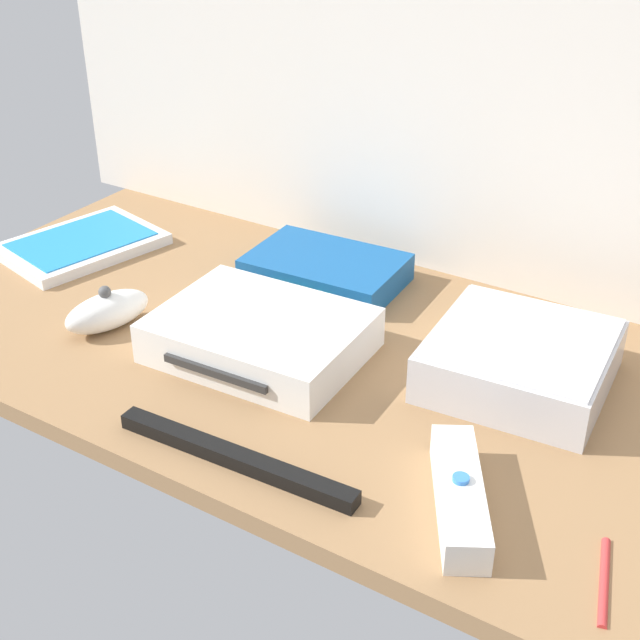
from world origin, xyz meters
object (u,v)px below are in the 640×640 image
(network_router, at_px, (326,270))
(remote_nunchuk, at_px, (107,311))
(game_console, at_px, (260,335))
(remote_wand, at_px, (459,495))
(game_case, at_px, (82,244))
(mini_computer, at_px, (520,360))
(sensor_bar, at_px, (234,457))
(stylus_pen, at_px, (605,579))

(network_router, bearing_deg, remote_nunchuk, -127.21)
(game_console, bearing_deg, network_router, 96.19)
(remote_wand, bearing_deg, game_case, 132.89)
(mini_computer, xyz_separation_m, remote_wand, (0.03, -0.20, -0.01))
(remote_nunchuk, bearing_deg, game_console, 30.85)
(game_case, height_order, network_router, network_router)
(game_console, bearing_deg, sensor_bar, -64.56)
(remote_wand, relative_size, sensor_bar, 0.61)
(game_console, relative_size, remote_nunchuk, 2.01)
(mini_computer, distance_m, network_router, 0.29)
(game_case, distance_m, remote_wand, 0.65)
(game_console, relative_size, remote_wand, 1.49)
(game_case, xyz_separation_m, remote_wand, (0.62, -0.19, 0.01))
(game_console, xyz_separation_m, remote_wand, (0.28, -0.11, -0.01))
(game_case, xyz_separation_m, sensor_bar, (0.43, -0.24, -0.00))
(game_case, relative_size, remote_nunchuk, 1.99)
(mini_computer, height_order, network_router, mini_computer)
(remote_nunchuk, distance_m, stylus_pen, 0.58)
(game_console, relative_size, network_router, 1.16)
(network_router, distance_m, sensor_bar, 0.35)
(game_case, height_order, remote_wand, remote_wand)
(mini_computer, distance_m, remote_wand, 0.20)
(game_console, height_order, sensor_bar, game_console)
(mini_computer, bearing_deg, network_router, 163.54)
(mini_computer, xyz_separation_m, stylus_pen, (0.15, -0.22, -0.02))
(mini_computer, height_order, game_case, mini_computer)
(game_console, distance_m, remote_nunchuk, 0.18)
(game_console, height_order, network_router, game_console)
(mini_computer, distance_m, remote_nunchuk, 0.44)
(game_console, xyz_separation_m, network_router, (-0.03, 0.17, -0.00))
(mini_computer, relative_size, stylus_pen, 2.02)
(game_case, distance_m, remote_nunchuk, 0.21)
(network_router, xyz_separation_m, stylus_pen, (0.43, -0.30, -0.01))
(game_console, distance_m, network_router, 0.18)
(game_case, bearing_deg, network_router, 28.91)
(game_console, relative_size, mini_computer, 1.19)
(stylus_pen, bearing_deg, game_console, 162.66)
(remote_wand, bearing_deg, stylus_pen, -36.68)
(sensor_bar, bearing_deg, stylus_pen, 3.96)
(game_console, height_order, stylus_pen, game_console)
(network_router, bearing_deg, game_case, -167.59)
(game_console, height_order, game_case, game_console)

